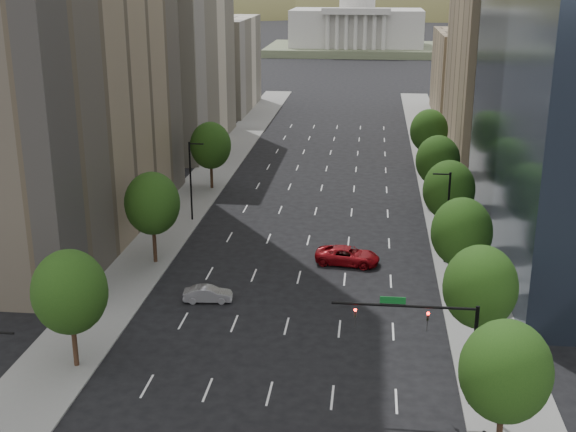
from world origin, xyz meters
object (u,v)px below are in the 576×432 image
(car_red_far, at_px, (348,256))
(traffic_signal, at_px, (435,331))
(car_silver, at_px, (208,294))
(capitol, at_px, (357,27))

(car_red_far, bearing_deg, traffic_signal, -158.22)
(car_silver, relative_size, car_red_far, 0.68)
(capitol, height_order, car_red_far, capitol)
(traffic_signal, relative_size, capitol, 0.15)
(capitol, bearing_deg, traffic_signal, -87.26)
(capitol, height_order, car_silver, capitol)
(car_silver, bearing_deg, capitol, -8.59)
(car_red_far, bearing_deg, car_silver, 138.11)
(car_silver, bearing_deg, car_red_far, -55.57)
(traffic_signal, xyz_separation_m, car_silver, (-17.65, 13.89, -4.49))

